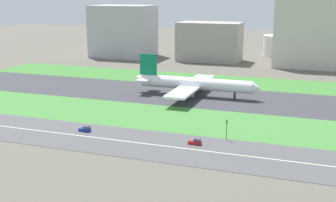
{
  "coord_description": "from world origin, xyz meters",
  "views": [
    {
      "loc": [
        59.36,
        -201.32,
        49.89
      ],
      "look_at": [
        1.0,
        -36.5,
        6.0
      ],
      "focal_mm": 46.28,
      "sensor_mm": 36.0,
      "label": 1
    }
  ],
  "objects_px": {
    "traffic_light": "(227,128)",
    "office_tower": "(315,32)",
    "car_2": "(195,142)",
    "airliner": "(192,84)",
    "fuel_tank_west": "(278,46)",
    "car_1": "(85,129)",
    "fuel_tank_centre": "(322,47)",
    "hangar_building": "(210,42)",
    "terminal_building": "(123,31)"
  },
  "relations": [
    {
      "from": "airliner",
      "to": "office_tower",
      "type": "bearing_deg",
      "value": 64.65
    },
    {
      "from": "airliner",
      "to": "car_1",
      "type": "xyz_separation_m",
      "value": [
        -21.09,
        -68.0,
        -5.31
      ]
    },
    {
      "from": "office_tower",
      "to": "fuel_tank_centre",
      "type": "distance_m",
      "value": 47.85
    },
    {
      "from": "airliner",
      "to": "traffic_light",
      "type": "height_order",
      "value": "airliner"
    },
    {
      "from": "car_1",
      "to": "fuel_tank_centre",
      "type": "relative_size",
      "value": 0.2
    },
    {
      "from": "hangar_building",
      "to": "fuel_tank_west",
      "type": "xyz_separation_m",
      "value": [
        46.16,
        45.0,
        -6.08
      ]
    },
    {
      "from": "airliner",
      "to": "traffic_light",
      "type": "relative_size",
      "value": 9.03
    },
    {
      "from": "hangar_building",
      "to": "fuel_tank_west",
      "type": "height_order",
      "value": "hangar_building"
    },
    {
      "from": "traffic_light",
      "to": "office_tower",
      "type": "xyz_separation_m",
      "value": [
        23.96,
        174.01,
        19.52
      ]
    },
    {
      "from": "airliner",
      "to": "terminal_building",
      "type": "xyz_separation_m",
      "value": [
        -90.81,
        114.0,
        13.89
      ]
    },
    {
      "from": "airliner",
      "to": "fuel_tank_centre",
      "type": "xyz_separation_m",
      "value": [
        58.97,
        159.0,
        2.09
      ]
    },
    {
      "from": "traffic_light",
      "to": "hangar_building",
      "type": "height_order",
      "value": "hangar_building"
    },
    {
      "from": "airliner",
      "to": "fuel_tank_west",
      "type": "height_order",
      "value": "airliner"
    },
    {
      "from": "car_1",
      "to": "car_2",
      "type": "xyz_separation_m",
      "value": [
        42.28,
        0.0,
        0.0
      ]
    },
    {
      "from": "airliner",
      "to": "traffic_light",
      "type": "xyz_separation_m",
      "value": [
        30.04,
        -60.01,
        -1.94
      ]
    },
    {
      "from": "hangar_building",
      "to": "fuel_tank_west",
      "type": "distance_m",
      "value": 64.75
    },
    {
      "from": "traffic_light",
      "to": "terminal_building",
      "type": "relative_size",
      "value": 0.16
    },
    {
      "from": "terminal_building",
      "to": "traffic_light",
      "type": "bearing_deg",
      "value": -55.22
    },
    {
      "from": "office_tower",
      "to": "fuel_tank_west",
      "type": "bearing_deg",
      "value": 121.94
    },
    {
      "from": "car_1",
      "to": "hangar_building",
      "type": "relative_size",
      "value": 0.1
    },
    {
      "from": "car_1",
      "to": "fuel_tank_centre",
      "type": "distance_m",
      "value": 240.82
    },
    {
      "from": "car_1",
      "to": "hangar_building",
      "type": "distance_m",
      "value": 182.49
    },
    {
      "from": "car_1",
      "to": "office_tower",
      "type": "xyz_separation_m",
      "value": [
        75.1,
        182.0,
        22.89
      ]
    },
    {
      "from": "car_2",
      "to": "traffic_light",
      "type": "bearing_deg",
      "value": 42.07
    },
    {
      "from": "office_tower",
      "to": "car_1",
      "type": "bearing_deg",
      "value": -112.42
    },
    {
      "from": "car_2",
      "to": "terminal_building",
      "type": "height_order",
      "value": "terminal_building"
    },
    {
      "from": "airliner",
      "to": "hangar_building",
      "type": "xyz_separation_m",
      "value": [
        -20.21,
        114.0,
        8.08
      ]
    },
    {
      "from": "airliner",
      "to": "car_1",
      "type": "distance_m",
      "value": 71.39
    },
    {
      "from": "car_2",
      "to": "office_tower",
      "type": "bearing_deg",
      "value": 79.78
    },
    {
      "from": "traffic_light",
      "to": "office_tower",
      "type": "distance_m",
      "value": 176.73
    },
    {
      "from": "airliner",
      "to": "office_tower",
      "type": "height_order",
      "value": "office_tower"
    },
    {
      "from": "office_tower",
      "to": "fuel_tank_centre",
      "type": "height_order",
      "value": "office_tower"
    },
    {
      "from": "fuel_tank_west",
      "to": "terminal_building",
      "type": "bearing_deg",
      "value": -158.92
    },
    {
      "from": "car_1",
      "to": "traffic_light",
      "type": "height_order",
      "value": "traffic_light"
    },
    {
      "from": "car_2",
      "to": "terminal_building",
      "type": "bearing_deg",
      "value": 121.61
    },
    {
      "from": "office_tower",
      "to": "airliner",
      "type": "bearing_deg",
      "value": -115.35
    },
    {
      "from": "car_1",
      "to": "fuel_tank_west",
      "type": "height_order",
      "value": "fuel_tank_west"
    },
    {
      "from": "airliner",
      "to": "fuel_tank_west",
      "type": "distance_m",
      "value": 161.12
    },
    {
      "from": "terminal_building",
      "to": "fuel_tank_centre",
      "type": "relative_size",
      "value": 2.1
    },
    {
      "from": "fuel_tank_west",
      "to": "hangar_building",
      "type": "bearing_deg",
      "value": -135.73
    },
    {
      "from": "traffic_light",
      "to": "airliner",
      "type": "bearing_deg",
      "value": 116.6
    },
    {
      "from": "car_1",
      "to": "hangar_building",
      "type": "xyz_separation_m",
      "value": [
        0.88,
        182.0,
        13.39
      ]
    },
    {
      "from": "airliner",
      "to": "car_1",
      "type": "height_order",
      "value": "airliner"
    },
    {
      "from": "office_tower",
      "to": "fuel_tank_west",
      "type": "relative_size",
      "value": 2.12
    },
    {
      "from": "car_2",
      "to": "fuel_tank_west",
      "type": "relative_size",
      "value": 0.18
    },
    {
      "from": "car_2",
      "to": "airliner",
      "type": "bearing_deg",
      "value": 107.3
    },
    {
      "from": "car_2",
      "to": "traffic_light",
      "type": "distance_m",
      "value": 12.4
    },
    {
      "from": "traffic_light",
      "to": "hangar_building",
      "type": "distance_m",
      "value": 181.39
    },
    {
      "from": "office_tower",
      "to": "fuel_tank_west",
      "type": "xyz_separation_m",
      "value": [
        -28.06,
        45.0,
        -15.59
      ]
    },
    {
      "from": "airliner",
      "to": "fuel_tank_west",
      "type": "xyz_separation_m",
      "value": [
        25.95,
        159.0,
        1.99
      ]
    }
  ]
}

